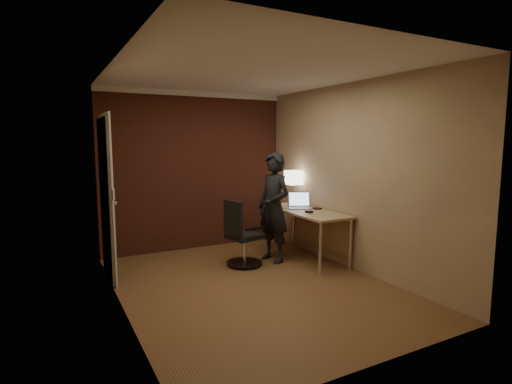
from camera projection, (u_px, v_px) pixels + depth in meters
room at (187, 166)px, 5.88m from camera, size 4.00×4.00×4.00m
desk at (310, 218)px, 5.84m from camera, size 0.60×1.50×0.73m
desk_lamp at (293, 178)px, 6.31m from camera, size 0.22×0.22×0.54m
laptop at (299, 203)px, 6.01m from camera, size 0.41×0.37×0.23m
mouse at (309, 212)px, 5.58m from camera, size 0.08×0.11×0.03m
wallet at (317, 208)px, 5.88m from camera, size 0.09×0.11×0.02m
office_chair at (241, 238)px, 5.50m from camera, size 0.50×0.56×0.91m
person at (274, 208)px, 5.71m from camera, size 0.49×0.64×1.57m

